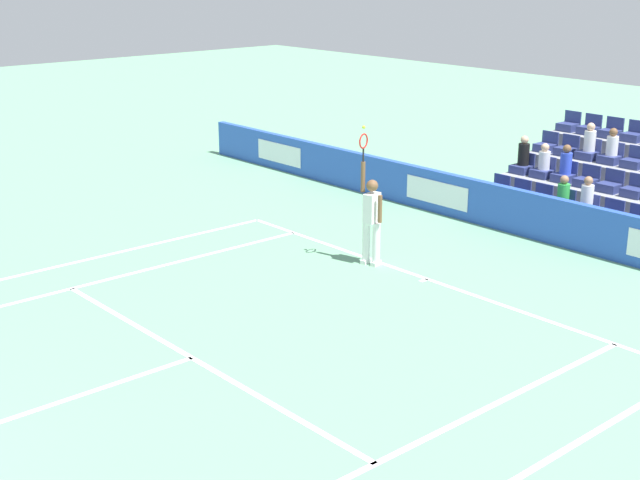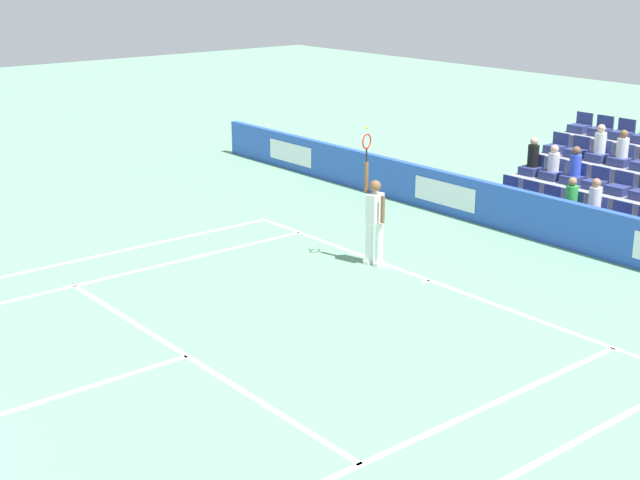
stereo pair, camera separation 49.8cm
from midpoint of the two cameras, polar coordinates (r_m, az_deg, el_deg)
line_baseline at (r=17.71m, az=6.03°, el=-2.48°), size 10.97×0.10×0.01m
line_service at (r=14.45m, az=-9.12°, el=-7.40°), size 8.23×0.10×0.01m
line_singles_sideline_left at (r=17.66m, az=-17.58°, el=-3.30°), size 0.10×11.89×0.01m
line_singles_sideline_right at (r=11.28m, az=0.52°, el=-14.81°), size 0.10×11.89×0.01m
line_doubles_sideline_left at (r=18.86m, az=-19.29°, el=-2.14°), size 0.10×11.89×0.01m
line_centre_mark at (r=17.64m, az=5.81°, el=-2.56°), size 0.10×0.20×0.01m
sponsor_barrier at (r=20.39m, az=13.38°, el=1.34°), size 24.64×0.22×1.03m
tennis_player at (r=18.19m, az=2.49°, el=1.42°), size 0.54×0.41×2.85m
stadium_stand at (r=22.73m, az=17.75°, el=3.08°), size 4.96×3.80×2.18m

